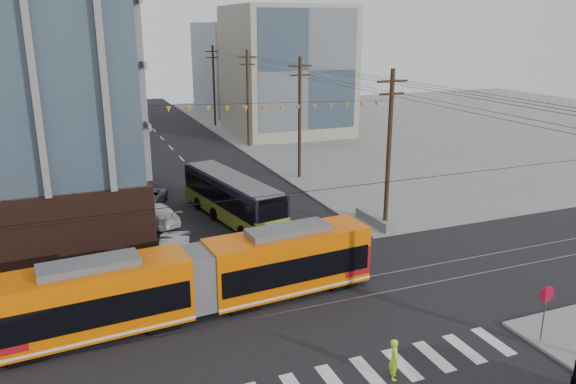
% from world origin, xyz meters
% --- Properties ---
extents(ground, '(160.00, 160.00, 0.00)m').
position_xyz_m(ground, '(0.00, 0.00, 0.00)').
color(ground, slate).
extents(bg_bldg_nw_near, '(18.00, 16.00, 18.00)m').
position_xyz_m(bg_bldg_nw_near, '(-17.00, 52.00, 9.00)').
color(bg_bldg_nw_near, '#8C99A5').
rests_on(bg_bldg_nw_near, ground).
extents(bg_bldg_ne_near, '(14.00, 14.00, 16.00)m').
position_xyz_m(bg_bldg_ne_near, '(16.00, 48.00, 8.00)').
color(bg_bldg_ne_near, gray).
rests_on(bg_bldg_ne_near, ground).
extents(bg_bldg_nw_far, '(16.00, 18.00, 20.00)m').
position_xyz_m(bg_bldg_nw_far, '(-14.00, 72.00, 10.00)').
color(bg_bldg_nw_far, gray).
rests_on(bg_bldg_nw_far, ground).
extents(bg_bldg_ne_far, '(16.00, 16.00, 14.00)m').
position_xyz_m(bg_bldg_ne_far, '(18.00, 68.00, 7.00)').
color(bg_bldg_ne_far, '#8C99A5').
rests_on(bg_bldg_ne_far, ground).
extents(utility_pole_far, '(0.30, 0.30, 11.00)m').
position_xyz_m(utility_pole_far, '(8.50, 56.00, 5.50)').
color(utility_pole_far, black).
rests_on(utility_pole_far, ground).
extents(streetcar, '(18.60, 4.06, 3.56)m').
position_xyz_m(streetcar, '(-6.02, 4.56, 1.78)').
color(streetcar, '#E35C00').
rests_on(streetcar, ground).
extents(city_bus, '(4.52, 11.94, 3.31)m').
position_xyz_m(city_bus, '(-0.51, 17.27, 1.65)').
color(city_bus, black).
rests_on(city_bus, ground).
extents(parked_car_silver, '(2.88, 5.27, 1.65)m').
position_xyz_m(parked_car_silver, '(-5.78, 11.56, 0.82)').
color(parked_car_silver, '#909499').
rests_on(parked_car_silver, ground).
extents(parked_car_white, '(3.44, 5.46, 1.47)m').
position_xyz_m(parked_car_white, '(-5.94, 18.45, 0.74)').
color(parked_car_white, silver).
rests_on(parked_car_white, ground).
extents(parked_car_grey, '(4.16, 5.45, 1.38)m').
position_xyz_m(parked_car_grey, '(-5.72, 23.05, 0.69)').
color(parked_car_grey, slate).
rests_on(parked_car_grey, ground).
extents(pedestrian, '(0.65, 0.76, 1.75)m').
position_xyz_m(pedestrian, '(-0.04, -3.65, 0.88)').
color(pedestrian, '#B5FE21').
rests_on(pedestrian, ground).
extents(stop_sign, '(0.84, 0.84, 2.64)m').
position_xyz_m(stop_sign, '(7.43, -3.90, 1.32)').
color(stop_sign, '#AE0725').
rests_on(stop_sign, ground).
extents(jersey_barrier, '(1.02, 4.08, 0.81)m').
position_xyz_m(jersey_barrier, '(8.30, 12.15, 0.41)').
color(jersey_barrier, slate).
rests_on(jersey_barrier, ground).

